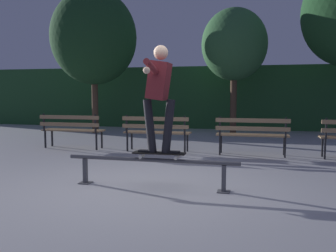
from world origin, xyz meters
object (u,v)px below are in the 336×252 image
at_px(skateboard, 159,153).
at_px(park_bench_leftmost, 72,127).
at_px(park_bench_left_center, 156,130).
at_px(grind_rail, 151,165).
at_px(skateboarder, 159,90).
at_px(tree_far_left, 94,38).
at_px(park_bench_right_center, 252,132).
at_px(tree_behind_benches, 234,45).

bearing_deg(skateboard, park_bench_leftmost, 134.80).
xyz_separation_m(park_bench_leftmost, park_bench_left_center, (2.21, 0.00, 0.00)).
xyz_separation_m(grind_rail, skateboard, (0.12, 0.00, 0.18)).
relative_size(skateboarder, park_bench_left_center, 0.97).
bearing_deg(tree_far_left, skateboard, -58.19).
bearing_deg(park_bench_right_center, tree_far_left, 147.25).
xyz_separation_m(park_bench_leftmost, tree_far_left, (-0.98, 3.48, 2.75)).
bearing_deg(park_bench_right_center, skateboard, -112.27).
height_order(skateboard, park_bench_left_center, park_bench_left_center).
height_order(skateboarder, tree_far_left, tree_far_left).
height_order(grind_rail, skateboard, skateboard).
distance_m(skateboard, tree_far_left, 8.29).
bearing_deg(skateboard, park_bench_left_center, 106.27).
height_order(grind_rail, park_bench_leftmost, park_bench_leftmost).
bearing_deg(park_bench_right_center, tree_behind_benches, 99.15).
bearing_deg(tree_behind_benches, park_bench_leftmost, -130.90).
height_order(grind_rail, skateboarder, skateboarder).
distance_m(grind_rail, park_bench_left_center, 3.26).
xyz_separation_m(skateboarder, park_bench_right_center, (1.29, 3.16, -0.92)).
bearing_deg(tree_far_left, park_bench_leftmost, -74.27).
bearing_deg(grind_rail, tree_far_left, 121.05).
xyz_separation_m(tree_far_left, tree_behind_benches, (4.71, 0.83, -0.29)).
relative_size(park_bench_right_center, tree_far_left, 0.33).
height_order(tree_far_left, tree_behind_benches, tree_far_left).
distance_m(park_bench_left_center, tree_far_left, 5.47).
bearing_deg(park_bench_left_center, park_bench_leftmost, 180.00).
bearing_deg(skateboarder, park_bench_leftmost, 134.83).
distance_m(grind_rail, skateboard, 0.21).
height_order(park_bench_right_center, tree_behind_benches, tree_behind_benches).
relative_size(park_bench_right_center, tree_behind_benches, 0.38).
xyz_separation_m(skateboarder, tree_behind_benches, (0.60, 7.47, 1.55)).
xyz_separation_m(park_bench_leftmost, tree_behind_benches, (3.73, 4.31, 2.47)).
distance_m(park_bench_leftmost, tree_far_left, 4.54).
height_order(skateboard, tree_behind_benches, tree_behind_benches).
height_order(skateboard, park_bench_leftmost, park_bench_leftmost).
bearing_deg(park_bench_leftmost, skateboarder, -45.17).
height_order(grind_rail, park_bench_right_center, park_bench_right_center).
xyz_separation_m(park_bench_left_center, tree_behind_benches, (1.52, 4.31, 2.47)).
xyz_separation_m(grind_rail, tree_behind_benches, (0.72, 7.47, 2.66)).
relative_size(grind_rail, skateboard, 3.33).
xyz_separation_m(park_bench_left_center, tree_far_left, (-3.19, 3.48, 2.75)).
bearing_deg(tree_far_left, park_bench_left_center, -47.44).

